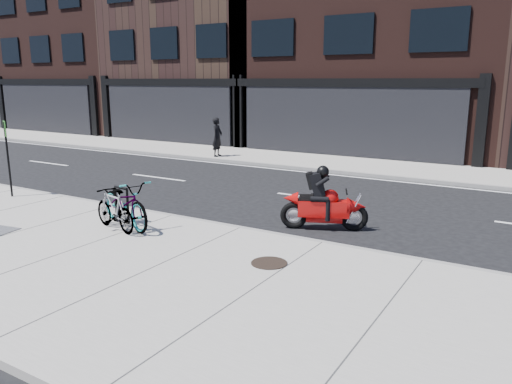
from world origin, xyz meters
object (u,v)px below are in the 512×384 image
Objects in this scene: manhole_cover at (269,263)px; bicycle_front at (126,203)px; bicycle_rear at (115,210)px; motorcycle at (328,204)px; bike_rack at (122,201)px; pedestrian at (217,137)px; sign_post at (7,152)px.

bicycle_front is at bearing 174.46° from manhole_cover.
bicycle_front is 1.34× the size of bicycle_rear.
bicycle_front is at bearing -170.02° from motorcycle.
bike_rack is at bearing -174.20° from motorcycle.
motorcycle is 2.92m from manhole_cover.
bicycle_front reaches higher than manhole_cover.
bike_rack is 0.64m from bicycle_rear.
motorcycle reaches higher than bike_rack.
bicycle_rear is 4.76m from motorcycle.
bicycle_rear is 10.97m from pedestrian.
bike_rack is 10.34m from pedestrian.
sign_post reaches higher than bicycle_front.
manhole_cover is at bearing 18.41° from sign_post.
bike_rack is 4.70m from sign_post.
sign_post reaches higher than pedestrian.
bicycle_rear is 3.94m from manhole_cover.
bicycle_rear is at bearing 179.44° from manhole_cover.
sign_post is (-8.78, -2.04, 0.79)m from motorcycle.
sign_post is at bearing 174.59° from manhole_cover.
manhole_cover is at bearing -150.22° from pedestrian.
bicycle_front is 3.98m from manhole_cover.
pedestrian reaches higher than manhole_cover.
sign_post is at bearing 166.73° from pedestrian.
bicycle_rear is (0.01, -0.34, -0.08)m from bicycle_front.
pedestrian is at bearing 113.06° from bike_rack.
bicycle_rear is 5.09m from sign_post.
motorcycle is 9.05m from sign_post.
bike_rack is 0.41× the size of bicycle_front.
sign_post is at bearing 169.89° from motorcycle.
sign_post is (-4.63, 0.26, 0.78)m from bike_rack.
bike_rack is at bearing -166.61° from pedestrian.
manhole_cover is (0.10, -2.88, -0.47)m from motorcycle.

